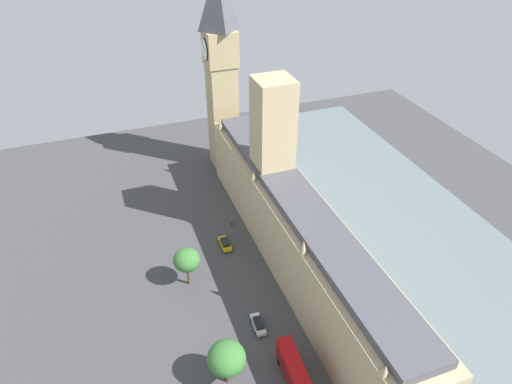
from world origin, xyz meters
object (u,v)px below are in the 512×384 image
(double_decker_bus_near_tower, at_px, (294,372))
(plane_tree_midblock, at_px, (226,358))
(car_white_corner, at_px, (258,324))
(street_lamp_leading, at_px, (222,352))
(car_yellow_cab_under_trees, at_px, (225,243))
(clock_tower, at_px, (221,69))
(plane_tree_opposite_hall, at_px, (187,260))
(pedestrian_kerbside, at_px, (232,223))
(parliament_building, at_px, (295,226))

(double_decker_bus_near_tower, xyz_separation_m, plane_tree_midblock, (9.76, -3.76, 3.12))
(car_white_corner, bearing_deg, street_lamp_leading, -142.30)
(car_yellow_cab_under_trees, relative_size, car_white_corner, 0.97)
(car_white_corner, distance_m, plane_tree_midblock, 12.61)
(car_white_corner, xyz_separation_m, plane_tree_midblock, (8.21, 8.24, 4.87))
(clock_tower, height_order, plane_tree_opposite_hall, clock_tower)
(pedestrian_kerbside, bearing_deg, street_lamp_leading, 71.02)
(plane_tree_opposite_hall, relative_size, street_lamp_leading, 1.42)
(car_white_corner, relative_size, pedestrian_kerbside, 3.15)
(pedestrian_kerbside, height_order, street_lamp_leading, street_lamp_leading)
(parliament_building, bearing_deg, clock_tower, -88.14)
(clock_tower, bearing_deg, pedestrian_kerbside, 76.06)
(car_yellow_cab_under_trees, relative_size, double_decker_bus_near_tower, 0.44)
(parliament_building, xyz_separation_m, plane_tree_midblock, (20.98, 21.77, -3.53))
(clock_tower, distance_m, double_decker_bus_near_tower, 73.91)
(clock_tower, relative_size, car_white_corner, 10.56)
(car_white_corner, bearing_deg, car_yellow_cab_under_trees, 91.32)
(plane_tree_midblock, bearing_deg, plane_tree_opposite_hall, -88.10)
(double_decker_bus_near_tower, xyz_separation_m, street_lamp_leading, (9.80, -6.37, 1.52))
(parliament_building, distance_m, plane_tree_midblock, 30.44)
(car_white_corner, distance_m, plane_tree_opposite_hall, 18.09)
(parliament_building, bearing_deg, car_white_corner, 46.69)
(plane_tree_midblock, bearing_deg, car_white_corner, -134.92)
(plane_tree_opposite_hall, bearing_deg, pedestrian_kerbside, -132.47)
(street_lamp_leading, bearing_deg, plane_tree_midblock, 90.88)
(car_yellow_cab_under_trees, height_order, street_lamp_leading, street_lamp_leading)
(parliament_building, relative_size, pedestrian_kerbside, 51.35)
(plane_tree_midblock, distance_m, plane_tree_opposite_hall, 23.06)
(car_yellow_cab_under_trees, xyz_separation_m, plane_tree_opposite_hall, (9.81, 8.01, 5.24))
(car_white_corner, height_order, pedestrian_kerbside, car_white_corner)
(parliament_building, distance_m, pedestrian_kerbside, 19.93)
(clock_tower, relative_size, plane_tree_opposite_hall, 6.15)
(pedestrian_kerbside, xyz_separation_m, street_lamp_leading, (12.70, 35.11, 3.46))
(double_decker_bus_near_tower, height_order, plane_tree_opposite_hall, plane_tree_opposite_hall)
(pedestrian_kerbside, bearing_deg, clock_tower, -103.03)
(car_white_corner, xyz_separation_m, street_lamp_leading, (8.25, 5.63, 3.27))
(plane_tree_opposite_hall, bearing_deg, double_decker_bus_near_tower, 111.43)
(car_yellow_cab_under_trees, relative_size, street_lamp_leading, 0.80)
(car_yellow_cab_under_trees, height_order, car_white_corner, same)
(parliament_building, relative_size, street_lamp_leading, 13.44)
(double_decker_bus_near_tower, relative_size, plane_tree_opposite_hall, 1.27)
(parliament_building, distance_m, clock_tower, 47.02)
(clock_tower, relative_size, double_decker_bus_near_tower, 4.83)
(plane_tree_midblock, bearing_deg, street_lamp_leading, -89.12)
(plane_tree_midblock, xyz_separation_m, street_lamp_leading, (0.04, -2.61, -1.60))
(car_yellow_cab_under_trees, bearing_deg, car_white_corner, -91.66)
(car_yellow_cab_under_trees, xyz_separation_m, car_white_corner, (0.83, 22.82, -0.00))
(car_yellow_cab_under_trees, bearing_deg, pedestrian_kerbside, 61.93)
(car_yellow_cab_under_trees, xyz_separation_m, pedestrian_kerbside, (-3.62, -6.66, -0.20))
(street_lamp_leading, bearing_deg, car_white_corner, -145.70)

